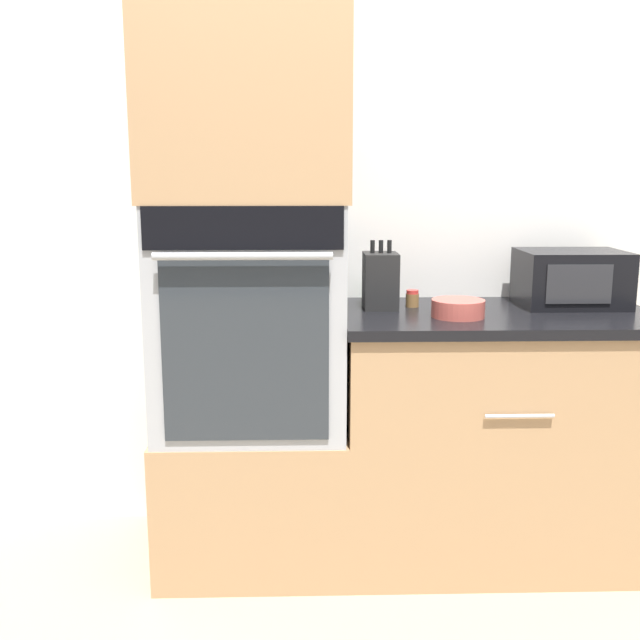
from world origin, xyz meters
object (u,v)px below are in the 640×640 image
object	(u,v)px
bowl	(458,308)
condiment_jar_near	(369,290)
wall_oven	(251,315)
condiment_jar_mid	(412,299)
knife_block	(380,280)
microwave	(571,278)

from	to	relation	value
bowl	condiment_jar_near	world-z (taller)	condiment_jar_near
wall_oven	condiment_jar_mid	bearing A→B (deg)	10.22
bowl	condiment_jar_mid	bearing A→B (deg)	122.42
knife_block	condiment_jar_near	distance (m)	0.19
wall_oven	condiment_jar_near	xyz separation A→B (m)	(0.43, 0.25, 0.04)
microwave	knife_block	xyz separation A→B (m)	(-0.70, -0.03, -0.00)
wall_oven	condiment_jar_near	size ratio (longest dim) A/B	10.13
microwave	knife_block	distance (m)	0.70
condiment_jar_near	knife_block	bearing A→B (deg)	-82.37
wall_oven	condiment_jar_near	distance (m)	0.50
condiment_jar_mid	wall_oven	bearing A→B (deg)	-169.78
wall_oven	bowl	xyz separation A→B (m)	(0.70, -0.09, 0.04)
knife_block	wall_oven	bearing A→B (deg)	-170.29
bowl	condiment_jar_near	distance (m)	0.44
condiment_jar_mid	microwave	bearing A→B (deg)	0.67
bowl	condiment_jar_mid	distance (m)	0.23
microwave	condiment_jar_mid	distance (m)	0.58
wall_oven	microwave	bearing A→B (deg)	5.48
knife_block	condiment_jar_near	size ratio (longest dim) A/B	3.19
bowl	condiment_jar_near	xyz separation A→B (m)	(-0.27, 0.34, 0.01)
bowl	condiment_jar_near	bearing A→B (deg)	127.84
wall_oven	bowl	bearing A→B (deg)	-7.54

